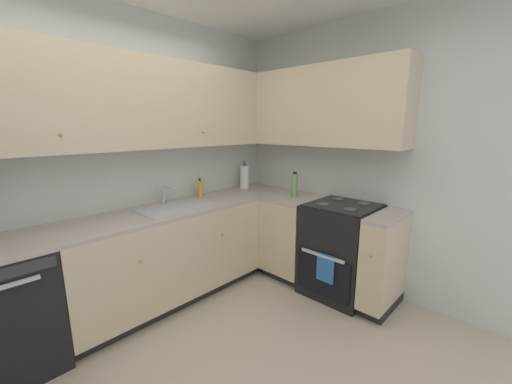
# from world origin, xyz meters

# --- Properties ---
(wall_back) EXTENTS (3.96, 0.05, 2.64)m
(wall_back) POSITION_xyz_m (0.00, 1.48, 1.32)
(wall_back) COLOR silver
(wall_back) RESTS_ON ground_plane
(wall_right) EXTENTS (0.05, 3.01, 2.64)m
(wall_right) POSITION_xyz_m (1.96, 0.00, 1.32)
(wall_right) COLOR silver
(wall_right) RESTS_ON ground_plane
(dishwasher) EXTENTS (0.60, 0.63, 0.86)m
(dishwasher) POSITION_xyz_m (-0.82, 1.15, 0.43)
(dishwasher) COLOR black
(dishwasher) RESTS_ON ground_plane
(lower_cabinets_back) EXTENTS (1.85, 0.62, 0.86)m
(lower_cabinets_back) POSITION_xyz_m (0.41, 1.16, 0.43)
(lower_cabinets_back) COLOR beige
(lower_cabinets_back) RESTS_ON ground_plane
(countertop_back) EXTENTS (3.05, 0.60, 0.03)m
(countertop_back) POSITION_xyz_m (0.41, 1.15, 0.88)
(countertop_back) COLOR #B7A89E
(countertop_back) RESTS_ON lower_cabinets_back
(lower_cabinets_right) EXTENTS (0.62, 1.35, 0.86)m
(lower_cabinets_right) POSITION_xyz_m (1.64, 0.30, 0.43)
(lower_cabinets_right) COLOR beige
(lower_cabinets_right) RESTS_ON ground_plane
(countertop_right) EXTENTS (0.60, 1.35, 0.03)m
(countertop_right) POSITION_xyz_m (1.63, 0.30, 0.88)
(countertop_right) COLOR #B7A89E
(countertop_right) RESTS_ON lower_cabinets_right
(oven_range) EXTENTS (0.68, 0.62, 1.05)m
(oven_range) POSITION_xyz_m (1.65, 0.04, 0.46)
(oven_range) COLOR black
(oven_range) RESTS_ON ground_plane
(upper_cabinets_back) EXTENTS (2.73, 0.34, 0.77)m
(upper_cabinets_back) POSITION_xyz_m (0.25, 1.29, 1.82)
(upper_cabinets_back) COLOR beige
(upper_cabinets_right) EXTENTS (0.32, 1.90, 0.77)m
(upper_cabinets_right) POSITION_xyz_m (1.77, 0.50, 1.82)
(upper_cabinets_right) COLOR beige
(sink) EXTENTS (0.68, 0.40, 0.10)m
(sink) POSITION_xyz_m (0.51, 1.12, 0.86)
(sink) COLOR #B7B7BC
(sink) RESTS_ON countertop_back
(faucet) EXTENTS (0.07, 0.16, 0.19)m
(faucet) POSITION_xyz_m (0.52, 1.33, 1.01)
(faucet) COLOR silver
(faucet) RESTS_ON countertop_back
(soap_bottle) EXTENTS (0.05, 0.05, 0.20)m
(soap_bottle) POSITION_xyz_m (0.93, 1.33, 0.98)
(soap_bottle) COLOR gold
(soap_bottle) RESTS_ON countertop_back
(paper_towel_roll) EXTENTS (0.11, 0.11, 0.34)m
(paper_towel_roll) POSITION_xyz_m (1.58, 1.31, 1.03)
(paper_towel_roll) COLOR white
(paper_towel_roll) RESTS_ON countertop_back
(oil_bottle) EXTENTS (0.07, 0.07, 0.27)m
(oil_bottle) POSITION_xyz_m (1.63, 0.61, 1.02)
(oil_bottle) COLOR #729E66
(oil_bottle) RESTS_ON countertop_right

